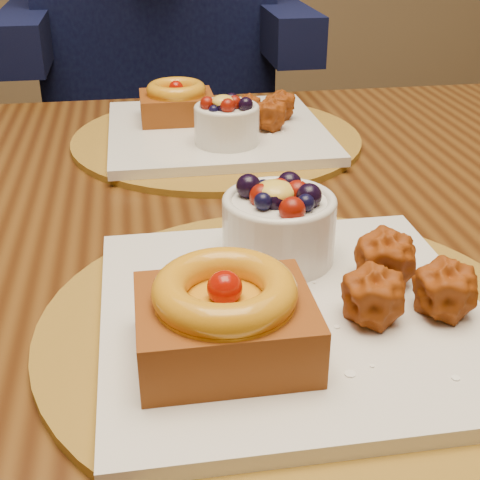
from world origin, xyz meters
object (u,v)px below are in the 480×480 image
object	(u,v)px
place_setting_near	(288,296)
chair_far	(163,159)
dining_table	(244,274)
place_setting_far	(215,127)

from	to	relation	value
place_setting_near	chair_far	size ratio (longest dim) A/B	0.42
place_setting_near	dining_table	bearing A→B (deg)	89.17
place_setting_near	chair_far	distance (m)	1.10
dining_table	place_setting_near	distance (m)	0.24
dining_table	place_setting_far	world-z (taller)	place_setting_far
place_setting_far	chair_far	size ratio (longest dim) A/B	0.42
dining_table	place_setting_far	bearing A→B (deg)	90.51
place_setting_far	chair_far	bearing A→B (deg)	94.18
place_setting_far	chair_far	world-z (taller)	chair_far
chair_far	place_setting_near	bearing A→B (deg)	-91.85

